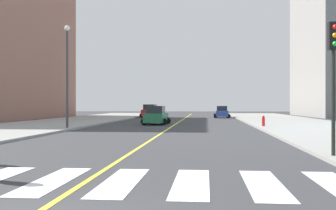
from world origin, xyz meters
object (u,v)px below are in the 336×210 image
at_px(fire_hydrant, 263,121).
at_px(car_red_nearest, 150,111).
at_px(car_green_second, 156,116).
at_px(traffic_light_near_corner, 334,62).
at_px(street_lamp, 67,68).
at_px(car_blue_third, 222,112).

bearing_deg(fire_hydrant, car_red_nearest, 117.09).
height_order(car_green_second, fire_hydrant, car_green_second).
xyz_separation_m(car_red_nearest, fire_hydrant, (13.29, -25.98, -0.35)).
xyz_separation_m(traffic_light_near_corner, fire_hydrant, (0.27, 20.00, -2.94)).
height_order(car_green_second, street_lamp, street_lamp).
relative_size(car_red_nearest, street_lamp, 0.56).
distance_m(traffic_light_near_corner, fire_hydrant, 20.21).
xyz_separation_m(car_red_nearest, car_blue_third, (10.77, -0.33, -0.11)).
bearing_deg(traffic_light_near_corner, car_green_second, -68.98).
distance_m(car_red_nearest, car_green_second, 21.57).
bearing_deg(street_lamp, car_blue_third, 65.56).
bearing_deg(car_red_nearest, street_lamp, -92.49).
relative_size(car_blue_third, fire_hydrant, 4.45).
xyz_separation_m(car_red_nearest, traffic_light_near_corner, (13.02, -45.97, 2.59)).
height_order(car_red_nearest, fire_hydrant, car_red_nearest).
xyz_separation_m(car_green_second, street_lamp, (-6.08, -8.37, 4.03)).
distance_m(car_red_nearest, street_lamp, 30.02).
bearing_deg(street_lamp, car_green_second, 53.99).
bearing_deg(car_blue_third, traffic_light_near_corner, 93.84).
distance_m(car_red_nearest, car_blue_third, 10.77).
bearing_deg(car_blue_third, fire_hydrant, 96.64).
bearing_deg(car_green_second, car_red_nearest, 102.13).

